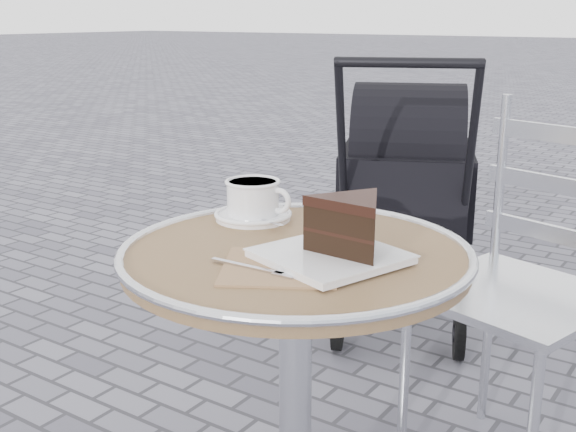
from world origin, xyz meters
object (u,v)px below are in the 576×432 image
Objects in this scene: cafe_table at (296,325)px; bistro_chair at (541,249)px; cappuccino_set at (254,202)px; baby_stroller at (405,200)px; cake_plate_set at (345,232)px.

cafe_table is 0.74m from bistro_chair.
baby_stroller reaches higher than cappuccino_set.
baby_stroller is (-0.20, 1.26, -0.29)m from cappuccino_set.
baby_stroller is at bearing 106.27° from cafe_table.
bistro_chair is at bearing 65.09° from cafe_table.
cappuccino_set is at bearing -119.10° from bistro_chair.
cappuccino_set is 0.35m from cake_plate_set.
cake_plate_set is (0.32, -0.14, 0.02)m from cappuccino_set.
bistro_chair is (0.52, 0.53, -0.16)m from cappuccino_set.
cappuccino_set is 0.76m from bistro_chair.
baby_stroller is (-0.72, 0.73, -0.13)m from bistro_chair.
cappuccino_set is at bearing 146.50° from cafe_table.
cappuccino_set reaches higher than cafe_table.
bistro_chair is 0.87× the size of baby_stroller.
cake_plate_set is at bearing -34.11° from cappuccino_set.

